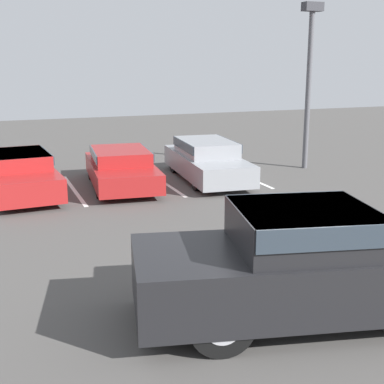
% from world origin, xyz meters
% --- Properties ---
extents(ground_plane, '(60.00, 60.00, 0.00)m').
position_xyz_m(ground_plane, '(0.00, 0.00, 0.00)').
color(ground_plane, '#4C4947').
extents(stall_stripe_b, '(0.12, 4.10, 0.01)m').
position_xyz_m(stall_stripe_b, '(-2.19, 9.34, 0.00)').
color(stall_stripe_b, white).
rests_on(stall_stripe_b, ground_plane).
extents(stall_stripe_c, '(0.12, 4.10, 0.01)m').
position_xyz_m(stall_stripe_c, '(0.67, 9.34, 0.00)').
color(stall_stripe_c, white).
rests_on(stall_stripe_c, ground_plane).
extents(stall_stripe_d, '(0.12, 4.10, 0.01)m').
position_xyz_m(stall_stripe_d, '(3.52, 9.34, 0.00)').
color(stall_stripe_d, white).
rests_on(stall_stripe_d, ground_plane).
extents(pickup_truck, '(5.86, 3.15, 1.75)m').
position_xyz_m(pickup_truck, '(-0.04, -0.30, 0.88)').
color(pickup_truck, black).
rests_on(pickup_truck, ground_plane).
extents(parked_sedan_a, '(2.02, 4.53, 1.25)m').
position_xyz_m(parked_sedan_a, '(-3.70, 9.35, 0.66)').
color(parked_sedan_a, maroon).
rests_on(parked_sedan_a, ground_plane).
extents(parked_sedan_b, '(2.29, 4.60, 1.16)m').
position_xyz_m(parked_sedan_b, '(-0.72, 9.31, 0.63)').
color(parked_sedan_b, maroon).
rests_on(parked_sedan_b, ground_plane).
extents(parked_sedan_c, '(2.17, 4.94, 1.29)m').
position_xyz_m(parked_sedan_c, '(2.13, 9.28, 0.68)').
color(parked_sedan_c, gray).
rests_on(parked_sedan_c, ground_plane).
extents(light_post, '(0.70, 0.36, 5.74)m').
position_xyz_m(light_post, '(6.21, 9.76, 3.53)').
color(light_post, '#515156').
rests_on(light_post, ground_plane).
extents(wheel_stop_curb, '(1.64, 0.20, 0.14)m').
position_xyz_m(wheel_stop_curb, '(0.28, 12.01, 0.07)').
color(wheel_stop_curb, '#B7B2A8').
rests_on(wheel_stop_curb, ground_plane).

